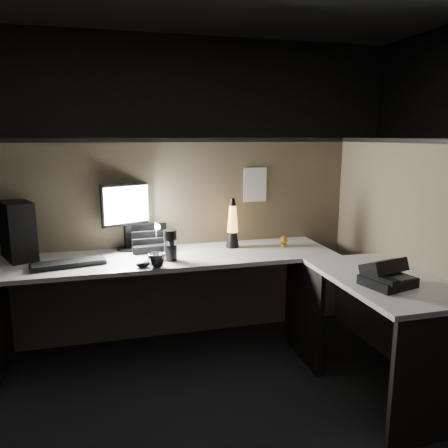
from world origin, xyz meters
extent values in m
plane|color=black|center=(0.00, 0.00, 0.00)|extent=(6.00, 6.00, 0.00)
plane|color=#282623|center=(0.00, 3.00, 1.35)|extent=(6.00, 0.00, 6.00)
cube|color=brown|center=(0.00, 0.93, 0.75)|extent=(2.66, 0.06, 1.50)
cube|color=brown|center=(1.33, 0.10, 0.75)|extent=(0.06, 1.66, 1.50)
cube|color=beige|center=(-0.15, 0.60, 0.71)|extent=(2.30, 0.60, 0.03)
cube|color=beige|center=(1.00, -0.20, 0.71)|extent=(0.60, 1.00, 0.03)
cube|color=black|center=(1.00, -0.68, 0.35)|extent=(0.55, 0.03, 0.70)
cube|color=black|center=(0.72, 0.30, 0.35)|extent=(0.03, 0.55, 0.70)
cube|color=black|center=(-1.16, 0.81, 0.93)|extent=(0.30, 0.41, 0.39)
cylinder|color=black|center=(-0.43, 0.84, 0.74)|extent=(0.16, 0.16, 0.01)
cube|color=black|center=(-0.43, 0.86, 0.83)|extent=(0.06, 0.05, 0.18)
cube|color=black|center=(-0.43, 0.85, 1.06)|extent=(0.36, 0.17, 0.31)
cube|color=white|center=(-0.43, 0.83, 1.06)|extent=(0.31, 0.13, 0.26)
cube|color=black|center=(-0.82, 0.53, 0.74)|extent=(0.48, 0.24, 0.02)
ellipsoid|color=black|center=(-0.36, 0.38, 0.75)|extent=(0.11, 0.10, 0.04)
cube|color=silver|center=(-0.23, 0.82, 0.74)|extent=(0.04, 0.05, 0.03)
cylinder|color=silver|center=(-0.23, 0.82, 0.84)|extent=(0.01, 0.01, 0.16)
cylinder|color=silver|center=(-0.23, 0.77, 0.92)|extent=(0.01, 0.11, 0.01)
sphere|color=white|center=(-0.23, 0.70, 0.92)|extent=(0.04, 0.04, 0.04)
cube|color=black|center=(-0.28, 0.80, 0.76)|extent=(0.28, 0.25, 0.05)
cube|color=black|center=(-0.28, 0.76, 0.80)|extent=(0.26, 0.04, 0.09)
cube|color=black|center=(-0.28, 0.88, 0.84)|extent=(0.26, 0.04, 0.18)
cone|color=black|center=(0.32, 0.72, 0.79)|extent=(0.10, 0.10, 0.12)
cone|color=gold|center=(0.32, 0.72, 0.95)|extent=(0.08, 0.08, 0.20)
sphere|color=brown|center=(0.32, 0.72, 0.88)|extent=(0.04, 0.04, 0.04)
sphere|color=brown|center=(0.32, 0.72, 0.95)|extent=(0.03, 0.03, 0.03)
cone|color=black|center=(0.32, 0.72, 1.07)|extent=(0.05, 0.05, 0.05)
cylinder|color=black|center=(-0.17, 0.49, 0.83)|extent=(0.09, 0.09, 0.21)
imported|color=silver|center=(-0.28, 0.34, 0.78)|extent=(0.15, 0.15, 0.09)
sphere|color=orange|center=(0.70, 0.64, 0.78)|extent=(0.06, 0.06, 0.06)
cube|color=white|center=(0.56, 0.90, 1.17)|extent=(0.19, 0.00, 0.27)
cube|color=black|center=(0.92, -0.32, 0.76)|extent=(0.30, 0.27, 0.05)
cube|color=black|center=(0.92, -0.28, 0.82)|extent=(0.28, 0.21, 0.12)
cube|color=black|center=(0.85, -0.38, 0.79)|extent=(0.10, 0.19, 0.04)
cube|color=#3F3F42|center=(0.98, -0.36, 0.79)|extent=(0.13, 0.13, 0.00)
camera|label=1|loc=(-0.54, -2.32, 1.55)|focal=35.00mm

